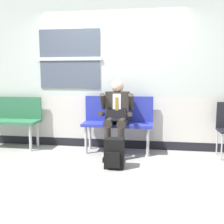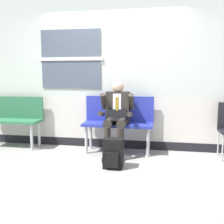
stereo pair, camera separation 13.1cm
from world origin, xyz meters
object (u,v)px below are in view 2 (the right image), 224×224
at_px(bench_empty, 14,117).
at_px(backpack, 113,154).
at_px(person_seated, 117,115).
at_px(bench_with_person, 119,119).

xyz_separation_m(bench_empty, backpack, (2.08, -0.86, -0.35)).
relative_size(bench_empty, backpack, 2.47).
bearing_deg(backpack, person_seated, 94.88).
distance_m(bench_with_person, backpack, 0.94).
distance_m(bench_with_person, person_seated, 0.23).
bearing_deg(backpack, bench_with_person, 93.73).
bearing_deg(person_seated, bench_with_person, 90.00).
bearing_deg(bench_empty, backpack, -22.51).
height_order(person_seated, backpack, person_seated).
height_order(bench_empty, backpack, bench_empty).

